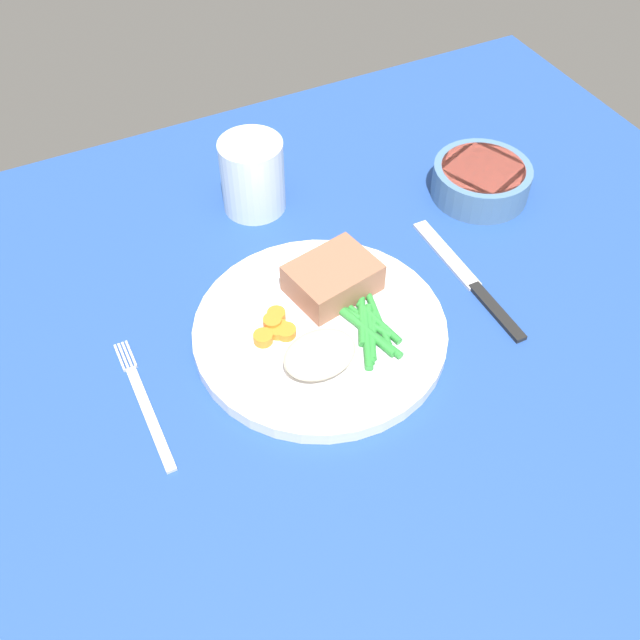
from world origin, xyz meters
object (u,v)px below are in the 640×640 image
(meat_portion, at_px, (333,278))
(dinner_plate, at_px, (320,331))
(salad_bowl, at_px, (481,179))
(fork, at_px, (145,404))
(knife, at_px, (469,281))
(water_glass, at_px, (253,180))

(meat_portion, bearing_deg, dinner_plate, -130.60)
(dinner_plate, relative_size, salad_bowl, 2.19)
(fork, relative_size, knife, 0.81)
(knife, distance_m, water_glass, 0.28)
(dinner_plate, height_order, meat_portion, meat_portion)
(knife, bearing_deg, salad_bowl, 50.12)
(knife, height_order, salad_bowl, salad_bowl)
(meat_portion, bearing_deg, water_glass, 94.44)
(knife, bearing_deg, water_glass, 123.86)
(fork, bearing_deg, dinner_plate, 0.37)
(dinner_plate, bearing_deg, knife, -0.88)
(salad_bowl, bearing_deg, water_glass, 158.42)
(dinner_plate, bearing_deg, salad_bowl, 23.30)
(dinner_plate, relative_size, meat_portion, 2.94)
(salad_bowl, bearing_deg, meat_portion, -162.01)
(meat_portion, bearing_deg, knife, -16.52)
(fork, bearing_deg, meat_portion, 10.62)
(salad_bowl, bearing_deg, fork, -165.29)
(dinner_plate, height_order, fork, dinner_plate)
(dinner_plate, height_order, water_glass, water_glass)
(meat_portion, height_order, knife, meat_portion)
(dinner_plate, relative_size, knife, 1.29)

